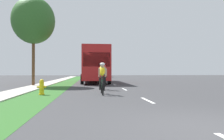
% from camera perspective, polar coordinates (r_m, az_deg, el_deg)
% --- Properties ---
extents(ground_plane, '(120.00, 120.00, 0.00)m').
position_cam_1_polar(ground_plane, '(24.19, -0.58, -3.22)').
color(ground_plane, '#38383A').
extents(grass_verge, '(1.85, 70.00, 0.01)m').
position_cam_1_polar(grass_verge, '(24.19, -11.48, -3.19)').
color(grass_verge, '#2D6026').
rests_on(grass_verge, ground_plane).
extents(sidewalk_concrete, '(1.49, 70.00, 0.10)m').
position_cam_1_polar(sidewalk_concrete, '(24.41, -15.40, -3.16)').
color(sidewalk_concrete, '#B2ADA3').
rests_on(sidewalk_concrete, ground_plane).
extents(lane_markings_center, '(0.12, 52.20, 0.01)m').
position_cam_1_polar(lane_markings_center, '(28.17, -1.36, -2.84)').
color(lane_markings_center, white).
rests_on(lane_markings_center, ground_plane).
extents(fire_hydrant_yellow, '(0.44, 0.38, 0.76)m').
position_cam_1_polar(fire_hydrant_yellow, '(11.32, -17.75, -4.27)').
color(fire_hydrant_yellow, yellow).
rests_on(fire_hydrant_yellow, ground_plane).
extents(cyclist_lead, '(0.42, 1.72, 1.58)m').
position_cam_1_polar(cyclist_lead, '(11.02, -2.58, -2.11)').
color(cyclist_lead, black).
rests_on(cyclist_lead, ground_plane).
extents(cyclist_trailing, '(0.42, 1.72, 1.58)m').
position_cam_1_polar(cyclist_trailing, '(13.84, -2.20, -1.80)').
color(cyclist_trailing, black).
rests_on(cyclist_trailing, ground_plane).
extents(bus_red, '(2.78, 11.60, 3.48)m').
position_cam_1_polar(bus_red, '(24.14, -4.50, 1.48)').
color(bus_red, red).
rests_on(bus_red, ground_plane).
extents(pickup_dark_green, '(2.22, 5.10, 1.64)m').
position_cam_1_polar(pickup_dark_green, '(40.65, -5.03, -0.99)').
color(pickup_dark_green, '#194C2D').
rests_on(pickup_dark_green, ground_plane).
extents(suv_blue, '(2.15, 4.70, 1.79)m').
position_cam_1_polar(suv_blue, '(50.19, -1.77, -0.78)').
color(suv_blue, '#23389E').
rests_on(suv_blue, ground_plane).
extents(sedan_white, '(1.98, 4.30, 1.52)m').
position_cam_1_polar(sedan_white, '(59.49, -2.21, -0.92)').
color(sedan_white, silver).
rests_on(sedan_white, ground_plane).
extents(street_tree_near, '(3.47, 3.47, 7.27)m').
position_cam_1_polar(street_tree_near, '(19.60, -19.66, 11.92)').
color(street_tree_near, brown).
rests_on(street_tree_near, ground_plane).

